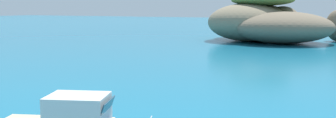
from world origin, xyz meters
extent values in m
ellipsoid|color=#9E8966|center=(-8.15, 69.93, 3.11)|extent=(19.29, 19.97, 6.22)
ellipsoid|color=#756651|center=(-2.32, 63.74, 2.51)|extent=(19.39, 18.00, 5.01)
ellipsoid|color=#84755B|center=(-8.48, 65.26, 3.16)|extent=(14.52, 14.77, 6.32)
ellipsoid|color=#84755B|center=(-1.52, 65.23, 2.02)|extent=(6.71, 5.58, 4.04)
ellipsoid|color=#756651|center=(-3.17, 67.22, 2.34)|extent=(12.10, 10.96, 4.68)
ellipsoid|color=#756651|center=(-3.49, 69.36, 2.92)|extent=(9.17, 8.87, 5.85)
ellipsoid|color=#517538|center=(-6.40, 66.94, 6.83)|extent=(10.54, 9.58, 1.90)
cube|color=silver|center=(0.18, 11.57, 1.85)|extent=(2.69, 2.36, 1.12)
cube|color=#2D4756|center=(1.24, 11.97, 1.96)|extent=(0.79, 1.55, 0.60)
camera|label=1|loc=(9.88, 0.14, 5.73)|focal=42.07mm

